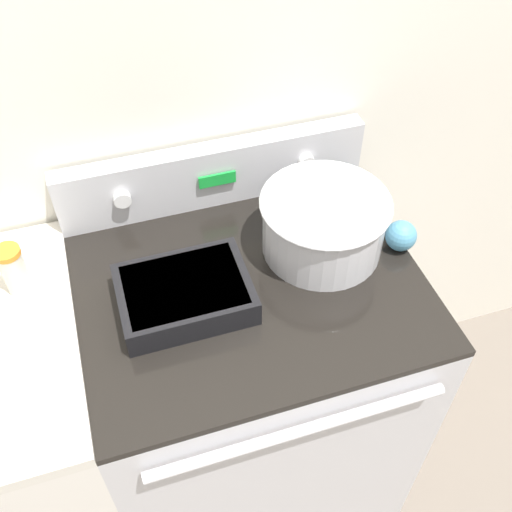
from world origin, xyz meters
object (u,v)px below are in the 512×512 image
object	(u,v)px
casserole_dish	(185,293)
ladle	(398,232)
mixing_bowl	(324,222)
spice_jar_orange_cap	(14,270)

from	to	relation	value
casserole_dish	ladle	bearing A→B (deg)	3.54
mixing_bowl	spice_jar_orange_cap	xyz separation A→B (m)	(-0.66, 0.07, -0.01)
mixing_bowl	spice_jar_orange_cap	distance (m)	0.67
casserole_dish	spice_jar_orange_cap	size ratio (longest dim) A/B	2.28
ladle	casserole_dish	bearing A→B (deg)	-176.46
ladle	spice_jar_orange_cap	world-z (taller)	spice_jar_orange_cap
mixing_bowl	casserole_dish	bearing A→B (deg)	-168.38
spice_jar_orange_cap	mixing_bowl	bearing A→B (deg)	-5.90
mixing_bowl	ladle	distance (m)	0.18
casserole_dish	mixing_bowl	bearing A→B (deg)	11.62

